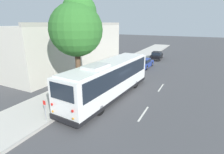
{
  "coord_description": "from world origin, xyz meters",
  "views": [
    {
      "loc": [
        -13.34,
        -6.37,
        6.34
      ],
      "look_at": [
        1.1,
        0.95,
        1.3
      ],
      "focal_mm": 28.0,
      "sensor_mm": 36.0,
      "label": 1
    }
  ],
  "objects": [
    {
      "name": "parked_sedan_black",
      "position": [
        18.36,
        0.61,
        0.62
      ],
      "size": [
        4.66,
        2.07,
        1.33
      ],
      "rotation": [
        0.0,
        0.0,
        0.07
      ],
      "color": "black",
      "rests_on": "ground"
    },
    {
      "name": "sidewalk_slab",
      "position": [
        0.0,
        3.97,
        0.07
      ],
      "size": [
        80.0,
        4.16,
        0.15
      ],
      "primitive_type": "cube",
      "color": "beige",
      "rests_on": "ground"
    },
    {
      "name": "lane_stripe_ahead",
      "position": [
        3.83,
        -3.29,
        0.0
      ],
      "size": [
        2.4,
        0.14,
        0.01
      ],
      "primitive_type": "cube",
      "color": "silver",
      "rests_on": "ground"
    },
    {
      "name": "sign_post_far",
      "position": [
        -4.65,
        2.11,
        0.71
      ],
      "size": [
        0.06,
        0.06,
        1.12
      ],
      "color": "gray",
      "rests_on": "sidewalk_slab"
    },
    {
      "name": "sign_post_near",
      "position": [
        -6.22,
        2.11,
        0.89
      ],
      "size": [
        0.06,
        0.22,
        1.43
      ],
      "color": "gray",
      "rests_on": "sidewalk_slab"
    },
    {
      "name": "lane_stripe_mid",
      "position": [
        -2.17,
        -3.29,
        0.0
      ],
      "size": [
        2.4,
        0.14,
        0.01
      ],
      "primitive_type": "cube",
      "color": "silver",
      "rests_on": "ground"
    },
    {
      "name": "parked_sedan_blue",
      "position": [
        11.32,
        0.74,
        0.61
      ],
      "size": [
        4.27,
        1.79,
        1.32
      ],
      "rotation": [
        0.0,
        0.0,
        -0.03
      ],
      "color": "navy",
      "rests_on": "ground"
    },
    {
      "name": "shuttle_bus",
      "position": [
        -0.58,
        0.35,
        1.78
      ],
      "size": [
        11.33,
        3.17,
        3.32
      ],
      "rotation": [
        0.0,
        0.0,
        -0.06
      ],
      "color": "white",
      "rests_on": "ground"
    },
    {
      "name": "building_backdrop",
      "position": [
        6.82,
        11.03,
        3.0
      ],
      "size": [
        19.88,
        7.21,
        6.38
      ],
      "color": "beige",
      "rests_on": "ground"
    },
    {
      "name": "street_tree",
      "position": [
        -1.08,
        3.15,
        6.05
      ],
      "size": [
        4.48,
        4.48,
        8.53
      ],
      "color": "brown",
      "rests_on": "sidewalk_slab"
    },
    {
      "name": "curb_strip",
      "position": [
        0.0,
        1.82,
        0.07
      ],
      "size": [
        80.0,
        0.14,
        0.15
      ],
      "primitive_type": "cube",
      "color": "#AAA69D",
      "rests_on": "ground"
    },
    {
      "name": "ground_plane",
      "position": [
        0.0,
        0.0,
        0.0
      ],
      "size": [
        160.0,
        160.0,
        0.0
      ],
      "primitive_type": "plane",
      "color": "#474749"
    }
  ]
}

